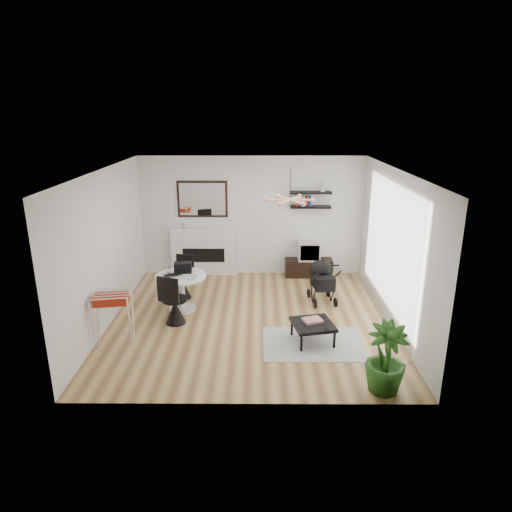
{
  "coord_description": "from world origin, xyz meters",
  "views": [
    {
      "loc": [
        0.15,
        -7.56,
        3.65
      ],
      "look_at": [
        0.11,
        0.4,
        1.09
      ],
      "focal_mm": 32.0,
      "sensor_mm": 36.0,
      "label": 1
    }
  ],
  "objects_px": {
    "tv_console": "(308,268)",
    "crt_tv": "(309,250)",
    "dining_table": "(181,287)",
    "drying_rack": "(113,317)",
    "coffee_table": "(313,325)",
    "potted_plant": "(386,358)",
    "stroller": "(322,283)",
    "fireplace": "(204,246)"
  },
  "relations": [
    {
      "from": "fireplace",
      "to": "tv_console",
      "type": "xyz_separation_m",
      "value": [
        2.4,
        -0.12,
        -0.48
      ]
    },
    {
      "from": "tv_console",
      "to": "dining_table",
      "type": "bearing_deg",
      "value": -144.26
    },
    {
      "from": "tv_console",
      "to": "crt_tv",
      "type": "relative_size",
      "value": 2.16
    },
    {
      "from": "dining_table",
      "to": "stroller",
      "type": "xyz_separation_m",
      "value": [
        2.71,
        0.44,
        -0.07
      ]
    },
    {
      "from": "drying_rack",
      "to": "coffee_table",
      "type": "xyz_separation_m",
      "value": [
        3.22,
        0.08,
        -0.17
      ]
    },
    {
      "from": "drying_rack",
      "to": "stroller",
      "type": "bearing_deg",
      "value": 16.93
    },
    {
      "from": "drying_rack",
      "to": "fireplace",
      "type": "bearing_deg",
      "value": 62.66
    },
    {
      "from": "potted_plant",
      "to": "fireplace",
      "type": "bearing_deg",
      "value": 122.64
    },
    {
      "from": "crt_tv",
      "to": "stroller",
      "type": "bearing_deg",
      "value": -85.48
    },
    {
      "from": "tv_console",
      "to": "dining_table",
      "type": "height_order",
      "value": "dining_table"
    },
    {
      "from": "fireplace",
      "to": "dining_table",
      "type": "xyz_separation_m",
      "value": [
        -0.2,
        -1.99,
        -0.22
      ]
    },
    {
      "from": "tv_console",
      "to": "crt_tv",
      "type": "xyz_separation_m",
      "value": [
        -0.01,
        -0.0,
        0.42
      ]
    },
    {
      "from": "coffee_table",
      "to": "potted_plant",
      "type": "distance_m",
      "value": 1.6
    },
    {
      "from": "tv_console",
      "to": "drying_rack",
      "type": "relative_size",
      "value": 1.18
    },
    {
      "from": "crt_tv",
      "to": "coffee_table",
      "type": "bearing_deg",
      "value": -94.61
    },
    {
      "from": "tv_console",
      "to": "fireplace",
      "type": "bearing_deg",
      "value": 177.13
    },
    {
      "from": "crt_tv",
      "to": "stroller",
      "type": "height_order",
      "value": "stroller"
    },
    {
      "from": "crt_tv",
      "to": "dining_table",
      "type": "relative_size",
      "value": 0.52
    },
    {
      "from": "tv_console",
      "to": "dining_table",
      "type": "relative_size",
      "value": 1.12
    },
    {
      "from": "dining_table",
      "to": "coffee_table",
      "type": "relative_size",
      "value": 1.26
    },
    {
      "from": "crt_tv",
      "to": "potted_plant",
      "type": "xyz_separation_m",
      "value": [
        0.56,
        -4.49,
        -0.12
      ]
    },
    {
      "from": "coffee_table",
      "to": "potted_plant",
      "type": "height_order",
      "value": "potted_plant"
    },
    {
      "from": "potted_plant",
      "to": "stroller",
      "type": "bearing_deg",
      "value": 98.34
    },
    {
      "from": "drying_rack",
      "to": "stroller",
      "type": "xyz_separation_m",
      "value": [
        3.59,
        1.77,
        -0.09
      ]
    },
    {
      "from": "stroller",
      "to": "tv_console",
      "type": "bearing_deg",
      "value": 86.47
    },
    {
      "from": "fireplace",
      "to": "stroller",
      "type": "xyz_separation_m",
      "value": [
        2.51,
        -1.55,
        -0.3
      ]
    },
    {
      "from": "stroller",
      "to": "potted_plant",
      "type": "height_order",
      "value": "potted_plant"
    },
    {
      "from": "dining_table",
      "to": "drying_rack",
      "type": "distance_m",
      "value": 1.6
    },
    {
      "from": "fireplace",
      "to": "coffee_table",
      "type": "bearing_deg",
      "value": -56.58
    },
    {
      "from": "crt_tv",
      "to": "potted_plant",
      "type": "relative_size",
      "value": 0.5
    },
    {
      "from": "tv_console",
      "to": "drying_rack",
      "type": "height_order",
      "value": "drying_rack"
    },
    {
      "from": "potted_plant",
      "to": "dining_table",
      "type": "bearing_deg",
      "value": 140.31
    },
    {
      "from": "fireplace",
      "to": "tv_console",
      "type": "bearing_deg",
      "value": -2.87
    },
    {
      "from": "tv_console",
      "to": "stroller",
      "type": "bearing_deg",
      "value": -85.71
    },
    {
      "from": "drying_rack",
      "to": "coffee_table",
      "type": "relative_size",
      "value": 1.19
    },
    {
      "from": "dining_table",
      "to": "stroller",
      "type": "bearing_deg",
      "value": 9.16
    },
    {
      "from": "dining_table",
      "to": "coffee_table",
      "type": "bearing_deg",
      "value": -28.14
    },
    {
      "from": "drying_rack",
      "to": "potted_plant",
      "type": "bearing_deg",
      "value": -27.03
    },
    {
      "from": "crt_tv",
      "to": "potted_plant",
      "type": "bearing_deg",
      "value": -82.88
    },
    {
      "from": "tv_console",
      "to": "crt_tv",
      "type": "distance_m",
      "value": 0.42
    },
    {
      "from": "drying_rack",
      "to": "coffee_table",
      "type": "height_order",
      "value": "drying_rack"
    },
    {
      "from": "stroller",
      "to": "coffee_table",
      "type": "distance_m",
      "value": 1.73
    }
  ]
}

